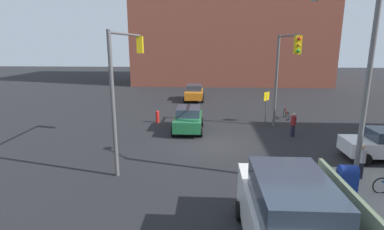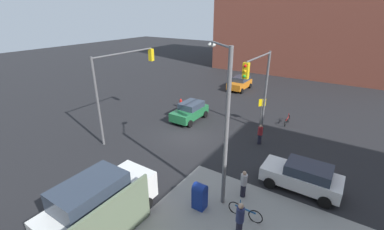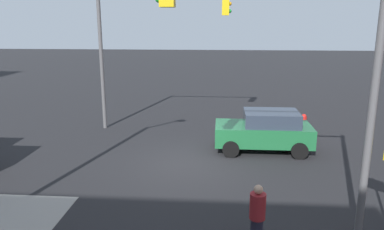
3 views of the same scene
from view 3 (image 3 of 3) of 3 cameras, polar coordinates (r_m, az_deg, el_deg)
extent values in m
plane|color=black|center=(13.86, -0.57, -7.38)|extent=(120.00, 120.00, 0.00)
cylinder|color=#59595B|center=(9.20, 25.83, 1.37)|extent=(0.18, 0.18, 6.50)
cylinder|color=#59595B|center=(18.34, -13.62, 7.93)|extent=(0.18, 0.18, 6.50)
cube|color=yellow|center=(17.39, 5.15, 16.53)|extent=(0.32, 0.36, 1.00)
sphere|color=orange|center=(17.40, 5.77, 16.52)|extent=(0.18, 0.18, 0.18)
sphere|color=green|center=(17.38, 5.75, 15.46)|extent=(0.18, 0.18, 0.18)
cylinder|color=red|center=(18.11, 16.60, -1.53)|extent=(0.26, 0.26, 0.80)
sphere|color=red|center=(18.00, 16.69, -0.24)|extent=(0.24, 0.24, 0.24)
cube|color=#1E6638|center=(15.29, 10.73, -2.83)|extent=(3.81, 1.80, 0.75)
cube|color=#2D3847|center=(15.16, 11.99, -0.49)|extent=(2.13, 1.58, 0.55)
cylinder|color=black|center=(14.46, 5.92, -5.20)|extent=(0.64, 0.22, 0.64)
cylinder|color=black|center=(16.17, 5.77, -3.12)|extent=(0.64, 0.22, 0.64)
cylinder|color=black|center=(14.76, 16.05, -5.27)|extent=(0.64, 0.22, 0.64)
cylinder|color=black|center=(16.44, 14.83, -3.23)|extent=(0.64, 0.22, 0.64)
cylinder|color=maroon|center=(8.68, 9.97, -13.52)|extent=(0.36, 0.36, 0.60)
sphere|color=tan|center=(8.50, 10.09, -11.11)|extent=(0.21, 0.21, 0.21)
camera|label=1|loc=(22.54, -50.78, 11.25)|focal=28.00mm
camera|label=2|loc=(16.93, -80.70, 17.56)|focal=24.00mm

